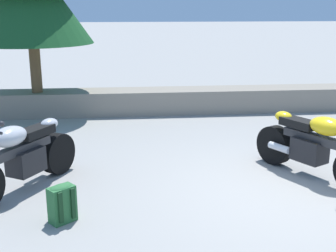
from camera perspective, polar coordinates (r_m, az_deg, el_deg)
ground_plane at (r=6.35m, az=14.36°, el=-8.21°), size 120.00×120.00×0.00m
stone_wall at (r=10.69m, az=5.86°, el=3.36°), size 36.00×0.80×0.55m
motorcycle_silver_near_left at (r=6.34m, az=-18.29°, el=-3.85°), size 1.22×1.85×1.18m
motorcycle_yellow_centre at (r=6.82m, az=18.22°, el=-2.50°), size 1.18×1.88×1.18m
rider_backpack at (r=5.43m, az=-13.47°, el=-9.51°), size 0.35×0.35×0.47m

